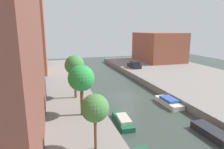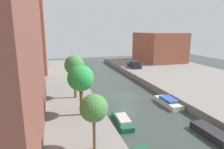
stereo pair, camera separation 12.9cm
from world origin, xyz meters
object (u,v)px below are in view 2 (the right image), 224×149
at_px(street_tree_1, 81,79).
at_px(moored_boat_right_2, 169,102).
at_px(parked_car, 134,65).
at_px(moored_boat_right_1, 211,133).
at_px(street_tree_0, 94,108).
at_px(low_block_right, 159,47).
at_px(street_tree_2, 74,66).
at_px(apartment_tower_far, 15,5).
at_px(moored_boat_left_2, 122,121).

xyz_separation_m(street_tree_1, moored_boat_right_2, (11.44, 2.01, -4.42)).
xyz_separation_m(parked_car, moored_boat_right_1, (-4.26, -28.04, -1.28)).
relative_size(parked_car, moored_boat_right_2, 0.96).
bearing_deg(street_tree_0, moored_boat_right_2, 36.07).
bearing_deg(low_block_right, street_tree_2, -136.59).
xyz_separation_m(street_tree_0, moored_boat_right_2, (11.44, 8.33, -3.79)).
bearing_deg(moored_boat_right_1, street_tree_1, 151.63).
xyz_separation_m(low_block_right, street_tree_1, (-25.40, -29.55, 0.02)).
bearing_deg(street_tree_2, parked_car, 47.58).
xyz_separation_m(moored_boat_right_1, moored_boat_right_2, (0.51, 7.91, 0.05)).
bearing_deg(street_tree_2, street_tree_0, -90.00).
distance_m(apartment_tower_far, street_tree_1, 26.73).
bearing_deg(street_tree_0, moored_boat_right_1, 2.23).
relative_size(parked_car, moored_boat_left_2, 1.00).
xyz_separation_m(apartment_tower_far, street_tree_0, (8.60, -29.92, -9.77)).
height_order(low_block_right, street_tree_0, low_block_right).
bearing_deg(parked_car, moored_boat_right_1, -98.64).
bearing_deg(moored_boat_left_2, low_block_right, 55.14).
bearing_deg(apartment_tower_far, moored_boat_left_2, -63.12).
xyz_separation_m(apartment_tower_far, parked_car, (23.79, -1.46, -12.33)).
relative_size(street_tree_0, moored_boat_right_2, 0.92).
relative_size(low_block_right, street_tree_2, 2.44).
bearing_deg(low_block_right, street_tree_0, -125.30).
distance_m(street_tree_0, street_tree_2, 11.88).
bearing_deg(street_tree_2, moored_boat_left_2, -59.40).
relative_size(apartment_tower_far, moored_boat_right_2, 5.68).
bearing_deg(parked_car, street_tree_0, -118.09).
relative_size(moored_boat_left_2, moored_boat_right_2, 0.96).
height_order(low_block_right, parked_car, low_block_right).
height_order(street_tree_1, moored_boat_right_2, street_tree_1).
bearing_deg(parked_car, moored_boat_right_2, -100.56).
height_order(parked_car, moored_boat_left_2, parked_car).
height_order(street_tree_1, moored_boat_right_1, street_tree_1).
height_order(street_tree_0, street_tree_2, street_tree_2).
distance_m(street_tree_1, moored_boat_right_1, 13.20).
bearing_deg(low_block_right, moored_boat_right_1, -112.21).
distance_m(street_tree_0, moored_boat_left_2, 7.53).
relative_size(street_tree_1, moored_boat_left_2, 1.18).
relative_size(apartment_tower_far, street_tree_1, 5.01).
bearing_deg(moored_boat_right_1, street_tree_2, 133.75).
bearing_deg(apartment_tower_far, moored_boat_right_1, -56.50).
xyz_separation_m(parked_car, moored_boat_left_2, (-11.21, -23.35, -1.28)).
relative_size(low_block_right, moored_boat_left_2, 3.01).
distance_m(low_block_right, moored_boat_right_1, 38.55).
bearing_deg(low_block_right, moored_boat_right_2, -116.89).
distance_m(apartment_tower_far, low_block_right, 35.71).
bearing_deg(street_tree_1, apartment_tower_far, 110.02).
distance_m(low_block_right, moored_boat_right_2, 31.19).
relative_size(street_tree_2, moored_boat_right_2, 1.19).
height_order(apartment_tower_far, moored_boat_right_1, apartment_tower_far).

